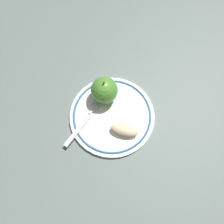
% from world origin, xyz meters
% --- Properties ---
extents(ground_plane, '(2.00, 2.00, 0.00)m').
position_xyz_m(ground_plane, '(0.00, 0.00, 0.00)').
color(ground_plane, slate).
extents(plate, '(0.23, 0.23, 0.01)m').
position_xyz_m(plate, '(-0.01, -0.01, 0.01)').
color(plate, white).
rests_on(plate, ground_plane).
extents(apple_red_whole, '(0.07, 0.07, 0.08)m').
position_xyz_m(apple_red_whole, '(-0.07, -0.01, 0.05)').
color(apple_red_whole, '#519333').
rests_on(apple_red_whole, plate).
extents(apple_slice_front, '(0.07, 0.08, 0.02)m').
position_xyz_m(apple_slice_front, '(0.05, -0.00, 0.03)').
color(apple_slice_front, beige).
rests_on(apple_slice_front, plate).
extents(fork, '(0.12, 0.17, 0.00)m').
position_xyz_m(fork, '(-0.02, -0.08, 0.01)').
color(fork, silver).
rests_on(fork, plate).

